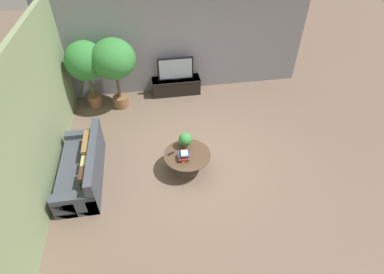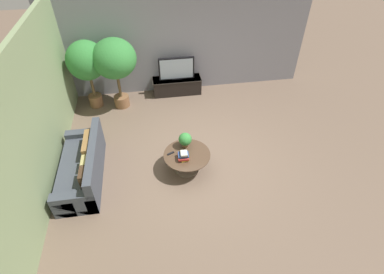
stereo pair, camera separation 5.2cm
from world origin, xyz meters
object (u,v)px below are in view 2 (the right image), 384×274
at_px(television, 176,69).
at_px(potted_plant_tabletop, 185,140).
at_px(media_console, 177,85).
at_px(potted_palm_corner, 115,60).
at_px(potted_palm_tall, 86,62).
at_px(coffee_table, 187,159).
at_px(couch_by_wall, 83,167).

relative_size(television, potted_plant_tabletop, 2.94).
distance_m(media_console, television, 0.57).
bearing_deg(potted_palm_corner, potted_palm_tall, 169.77).
bearing_deg(potted_palm_tall, potted_plant_tabletop, -49.95).
bearing_deg(potted_plant_tabletop, media_console, 86.85).
xyz_separation_m(coffee_table, potted_palm_corner, (-1.50, 2.79, 1.11)).
height_order(television, potted_plant_tabletop, television).
relative_size(media_console, couch_by_wall, 0.70).
xyz_separation_m(potted_palm_tall, potted_plant_tabletop, (2.24, -2.66, -0.71)).
height_order(coffee_table, potted_plant_tabletop, potted_plant_tabletop).
bearing_deg(potted_palm_corner, couch_by_wall, -105.75).
bearing_deg(couch_by_wall, potted_palm_corner, 164.25).
distance_m(television, coffee_table, 3.27).
bearing_deg(media_console, coffee_table, -92.90).
relative_size(couch_by_wall, potted_palm_tall, 1.08).
height_order(couch_by_wall, potted_palm_tall, potted_palm_tall).
bearing_deg(potted_plant_tabletop, potted_palm_tall, 130.05).
xyz_separation_m(television, coffee_table, (-0.16, -3.23, -0.50)).
relative_size(potted_palm_tall, potted_palm_corner, 0.97).
relative_size(coffee_table, potted_plant_tabletop, 2.90).
bearing_deg(potted_plant_tabletop, potted_palm_corner, 120.64).
xyz_separation_m(media_console, television, (0.00, -0.00, 0.57)).
height_order(media_console, potted_palm_corner, potted_palm_corner).
distance_m(television, potted_plant_tabletop, 2.97).
bearing_deg(coffee_table, potted_palm_tall, 127.38).
relative_size(couch_by_wall, potted_palm_corner, 1.04).
height_order(media_console, television, television).
xyz_separation_m(coffee_table, couch_by_wall, (-2.25, 0.12, -0.03)).
distance_m(coffee_table, potted_palm_corner, 3.36).
xyz_separation_m(television, couch_by_wall, (-2.41, -3.11, -0.53)).
xyz_separation_m(potted_palm_tall, potted_palm_corner, (0.74, -0.13, 0.06)).
bearing_deg(television, potted_palm_corner, -165.31).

